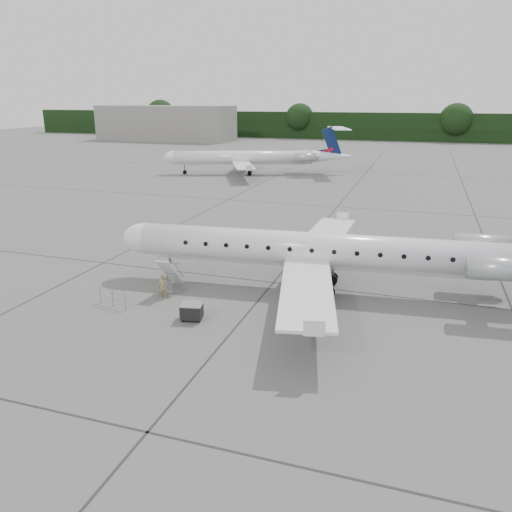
% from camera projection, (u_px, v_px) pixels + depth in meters
% --- Properties ---
extents(ground, '(320.00, 320.00, 0.00)m').
position_uv_depth(ground, '(340.00, 311.00, 29.69)').
color(ground, '#60615E').
rests_on(ground, ground).
extents(treeline, '(260.00, 4.00, 8.00)m').
position_uv_depth(treeline, '(412.00, 127.00, 146.10)').
color(treeline, black).
rests_on(treeline, ground).
extents(terminal_building, '(40.00, 14.00, 10.00)m').
position_uv_depth(terminal_building, '(166.00, 123.00, 148.67)').
color(terminal_building, slate).
rests_on(terminal_building, ground).
extents(main_regional_jet, '(32.19, 24.61, 7.74)m').
position_uv_depth(main_regional_jet, '(317.00, 233.00, 31.95)').
color(main_regional_jet, silver).
rests_on(main_regional_jet, ground).
extents(airstair, '(1.08, 2.47, 2.43)m').
position_uv_depth(airstair, '(171.00, 273.00, 32.50)').
color(airstair, silver).
rests_on(airstair, ground).
extents(passenger, '(0.63, 0.46, 1.60)m').
position_uv_depth(passenger, '(163.00, 287.00, 31.37)').
color(passenger, '#8D744D').
rests_on(passenger, ground).
extents(safety_railing, '(2.15, 0.62, 1.00)m').
position_uv_depth(safety_railing, '(113.00, 299.00, 30.26)').
color(safety_railing, gray).
rests_on(safety_railing, ground).
extents(baggage_cart, '(1.37, 1.19, 1.03)m').
position_uv_depth(baggage_cart, '(192.00, 311.00, 28.45)').
color(baggage_cart, black).
rests_on(baggage_cart, ground).
extents(bg_regional_left, '(34.31, 29.16, 7.65)m').
position_uv_depth(bg_regional_left, '(243.00, 151.00, 82.01)').
color(bg_regional_left, silver).
rests_on(bg_regional_left, ground).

